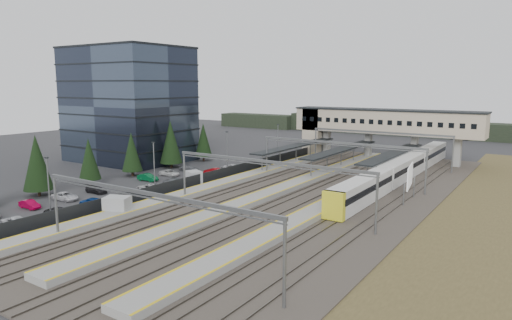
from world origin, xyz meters
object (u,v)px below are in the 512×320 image
Objects in this scene: footbridge at (372,124)px; train at (402,170)px; office_building at (129,104)px; relay_cabin_far at (194,178)px; relay_cabin_near at (117,206)px; billboard at (410,178)px.

footbridge is 0.70× the size of train.
office_building reaches higher than footbridge.
relay_cabin_near is at bearing -77.99° from relay_cabin_far.
train is at bearing 38.34° from relay_cabin_far.
relay_cabin_near is at bearing -100.73° from footbridge.
relay_cabin_near is 0.59× the size of billboard.
billboard reaches higher than relay_cabin_near.
office_building is 6.65× the size of relay_cabin_near.
footbridge is (11.47, 60.56, 6.67)m from relay_cabin_near.
train is (56.00, 10.68, -10.20)m from office_building.
relay_cabin_near is 0.06× the size of train.
billboard is at bearing -62.49° from footbridge.
relay_cabin_far is at bearing -166.34° from billboard.
footbridge is at bearing 79.27° from relay_cabin_near.
train is 9.42× the size of billboard.
billboard reaches higher than train.
relay_cabin_far is at bearing -21.96° from office_building.
office_building is 45.74m from relay_cabin_near.
relay_cabin_near reaches higher than relay_cabin_far.
footbridge is at bearing 34.47° from office_building.
office_building reaches higher than relay_cabin_near.
billboard is (32.93, 8.00, 2.45)m from relay_cabin_far.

